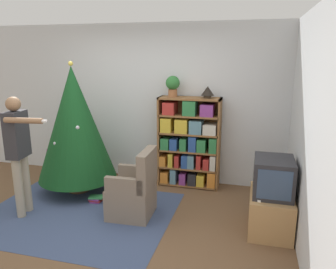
% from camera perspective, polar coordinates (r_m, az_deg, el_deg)
% --- Properties ---
extents(ground_plane, '(14.00, 14.00, 0.00)m').
position_cam_1_polar(ground_plane, '(4.32, -11.41, -15.78)').
color(ground_plane, brown).
extents(wall_back, '(8.00, 0.10, 2.60)m').
position_cam_1_polar(wall_back, '(5.57, -3.47, 5.46)').
color(wall_back, silver).
rests_on(wall_back, ground_plane).
extents(wall_right, '(0.10, 8.00, 2.60)m').
position_cam_1_polar(wall_right, '(3.49, 24.26, -0.92)').
color(wall_right, silver).
rests_on(wall_right, ground_plane).
extents(area_rug, '(2.52, 1.98, 0.01)m').
position_cam_1_polar(area_rug, '(4.73, -15.33, -13.15)').
color(area_rug, '#3D4C70').
rests_on(area_rug, ground_plane).
extents(bookshelf, '(0.98, 0.33, 1.45)m').
position_cam_1_polar(bookshelf, '(5.27, 3.76, -1.63)').
color(bookshelf, brown).
rests_on(bookshelf, ground_plane).
extents(tv_stand, '(0.50, 0.72, 0.48)m').
position_cam_1_polar(tv_stand, '(4.28, 17.41, -12.78)').
color(tv_stand, tan).
rests_on(tv_stand, ground_plane).
extents(television, '(0.45, 0.55, 0.44)m').
position_cam_1_polar(television, '(4.10, 17.88, -7.01)').
color(television, '#28282D').
rests_on(television, tv_stand).
extents(game_remote, '(0.04, 0.12, 0.02)m').
position_cam_1_polar(game_remote, '(3.97, 15.57, -10.80)').
color(game_remote, white).
rests_on(game_remote, tv_stand).
extents(christmas_tree, '(1.19, 1.19, 2.01)m').
position_cam_1_polar(christmas_tree, '(5.17, -15.92, 1.78)').
color(christmas_tree, '#4C3323').
rests_on(christmas_tree, ground_plane).
extents(armchair, '(0.59, 0.58, 0.92)m').
position_cam_1_polar(armchair, '(4.43, -5.93, -10.07)').
color(armchair, '#7A6B5B').
rests_on(armchair, ground_plane).
extents(standing_person, '(0.67, 0.47, 1.60)m').
position_cam_1_polar(standing_person, '(4.66, -24.56, -1.96)').
color(standing_person, '#9E937F').
rests_on(standing_person, ground_plane).
extents(potted_plant, '(0.22, 0.22, 0.33)m').
position_cam_1_polar(potted_plant, '(5.17, 0.84, 8.67)').
color(potted_plant, '#935B38').
rests_on(potted_plant, bookshelf).
extents(table_lamp, '(0.20, 0.20, 0.18)m').
position_cam_1_polar(table_lamp, '(5.07, 6.91, 7.46)').
color(table_lamp, '#473828').
rests_on(table_lamp, bookshelf).
extents(book_pile_near_tree, '(0.23, 0.19, 0.09)m').
position_cam_1_polar(book_pile_near_tree, '(5.01, -12.41, -10.87)').
color(book_pile_near_tree, '#843889').
rests_on(book_pile_near_tree, ground_plane).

